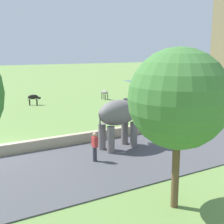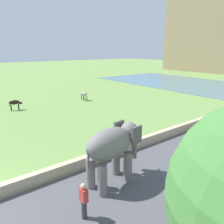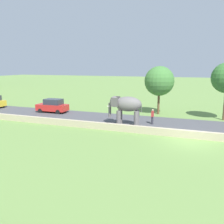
{
  "view_description": "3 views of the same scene",
  "coord_description": "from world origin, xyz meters",
  "px_view_note": "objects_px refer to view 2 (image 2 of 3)",
  "views": [
    {
      "loc": [
        18.57,
        -3.28,
        5.81
      ],
      "look_at": [
        -0.23,
        7.91,
        1.46
      ],
      "focal_mm": 49.72,
      "sensor_mm": 36.0,
      "label": 1
    },
    {
      "loc": [
        11.23,
        0.26,
        6.58
      ],
      "look_at": [
        -2.37,
        10.77,
        1.68
      ],
      "focal_mm": 35.65,
      "sensor_mm": 36.0,
      "label": 2
    },
    {
      "loc": [
        -19.35,
        -0.61,
        6.04
      ],
      "look_at": [
        2.17,
        7.4,
        1.56
      ],
      "focal_mm": 38.53,
      "sensor_mm": 36.0,
      "label": 3
    }
  ],
  "objects_px": {
    "person_beside_elephant": "(84,201)",
    "cow_black": "(15,103)",
    "cow_grey": "(84,94)",
    "elephant": "(113,146)"
  },
  "relations": [
    {
      "from": "person_beside_elephant",
      "to": "elephant",
      "type": "bearing_deg",
      "value": 118.08
    },
    {
      "from": "cow_grey",
      "to": "cow_black",
      "type": "relative_size",
      "value": 0.99
    },
    {
      "from": "person_beside_elephant",
      "to": "cow_black",
      "type": "xyz_separation_m",
      "value": [
        -18.91,
        2.44,
        -0.04
      ]
    },
    {
      "from": "elephant",
      "to": "person_beside_elephant",
      "type": "distance_m",
      "value": 3.03
    },
    {
      "from": "elephant",
      "to": "cow_black",
      "type": "distance_m",
      "value": 17.63
    },
    {
      "from": "person_beside_elephant",
      "to": "cow_grey",
      "type": "height_order",
      "value": "person_beside_elephant"
    },
    {
      "from": "person_beside_elephant",
      "to": "cow_grey",
      "type": "distance_m",
      "value": 21.43
    },
    {
      "from": "cow_grey",
      "to": "person_beside_elephant",
      "type": "bearing_deg",
      "value": -30.76
    },
    {
      "from": "cow_black",
      "to": "cow_grey",
      "type": "bearing_deg",
      "value": 86.73
    },
    {
      "from": "person_beside_elephant",
      "to": "cow_black",
      "type": "distance_m",
      "value": 19.06
    }
  ]
}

